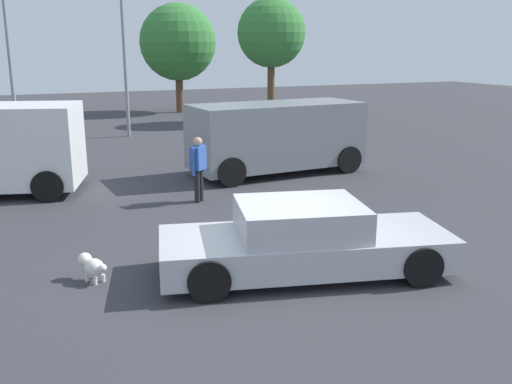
% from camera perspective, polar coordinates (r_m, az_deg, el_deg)
% --- Properties ---
extents(ground_plane, '(80.00, 80.00, 0.00)m').
position_cam_1_polar(ground_plane, '(9.47, 2.65, -8.04)').
color(ground_plane, '#38383D').
extents(sedan_foreground, '(4.97, 2.83, 1.19)m').
position_cam_1_polar(sedan_foreground, '(9.28, 4.84, -4.92)').
color(sedan_foreground, '#B7BABF').
rests_on(sedan_foreground, ground_plane).
extents(dog, '(0.43, 0.58, 0.43)m').
position_cam_1_polar(dog, '(9.40, -16.16, -7.10)').
color(dog, white).
rests_on(dog, ground_plane).
extents(suv_dark, '(5.07, 2.38, 2.04)m').
position_cam_1_polar(suv_dark, '(16.52, 2.04, 5.70)').
color(suv_dark, gray).
rests_on(suv_dark, ground_plane).
extents(pedestrian, '(0.46, 0.45, 1.56)m').
position_cam_1_polar(pedestrian, '(13.49, -5.82, 2.82)').
color(pedestrian, black).
rests_on(pedestrian, ground_plane).
extents(light_post_near, '(0.44, 0.44, 7.78)m').
position_cam_1_polar(light_post_near, '(23.91, -13.32, 17.69)').
color(light_post_near, gray).
rests_on(light_post_near, ground_plane).
extents(light_post_mid, '(0.44, 0.44, 6.89)m').
position_cam_1_polar(light_post_mid, '(23.53, -23.87, 15.72)').
color(light_post_mid, gray).
rests_on(light_post_mid, ground_plane).
extents(tree_back_left, '(3.26, 3.26, 5.87)m').
position_cam_1_polar(tree_back_left, '(27.96, 1.55, 15.64)').
color(tree_back_left, brown).
rests_on(tree_back_left, ground_plane).
extents(tree_back_right, '(4.18, 4.18, 5.93)m').
position_cam_1_polar(tree_back_right, '(32.53, -7.85, 14.66)').
color(tree_back_right, brown).
rests_on(tree_back_right, ground_plane).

